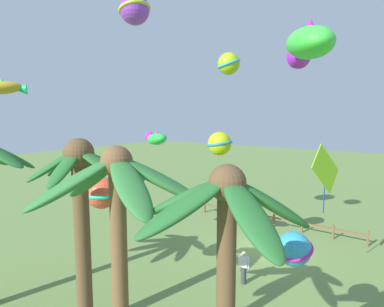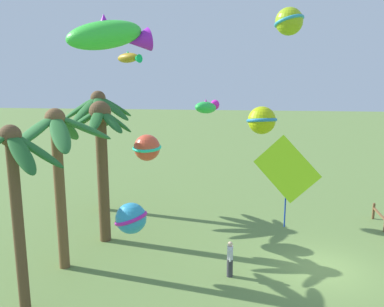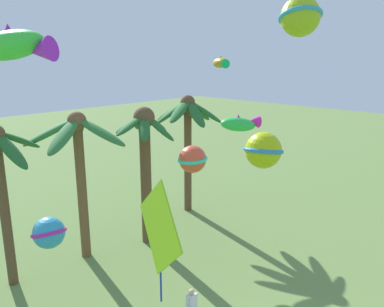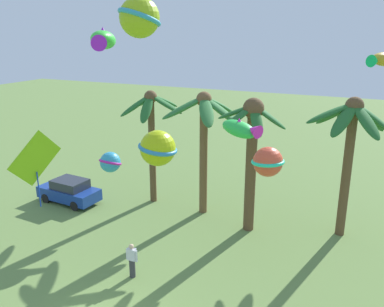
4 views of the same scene
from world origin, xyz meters
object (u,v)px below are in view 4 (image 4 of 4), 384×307
at_px(palm_tree_2, 204,121).
at_px(kite_ball_2, 158,148).
at_px(kite_ball_7, 268,162).
at_px(kite_fish_8, 103,40).
at_px(kite_fish_4, 241,129).
at_px(palm_tree_0, 152,119).
at_px(kite_ball_6, 110,162).
at_px(kite_diamond_5, 35,160).
at_px(parked_car_0, 69,191).
at_px(spectator_0, 132,260).
at_px(kite_ball_0, 139,17).
at_px(palm_tree_3, 351,131).
at_px(palm_tree_1, 252,138).
at_px(kite_fish_1, 384,59).

height_order(palm_tree_2, kite_ball_2, palm_tree_2).
relative_size(kite_ball_7, kite_fish_8, 0.70).
bearing_deg(kite_fish_4, palm_tree_2, 123.50).
relative_size(kite_ball_2, kite_ball_7, 0.84).
xyz_separation_m(palm_tree_0, kite_ball_6, (-0.13, -4.14, -1.47)).
height_order(kite_diamond_5, kite_ball_7, kite_diamond_5).
relative_size(kite_ball_2, kite_diamond_5, 0.53).
height_order(palm_tree_0, kite_ball_2, kite_ball_2).
distance_m(parked_car_0, spectator_0, 9.46).
height_order(spectator_0, kite_ball_0, kite_ball_0).
bearing_deg(palm_tree_3, parked_car_0, -170.63).
bearing_deg(parked_car_0, palm_tree_0, 26.88).
relative_size(palm_tree_1, spectator_0, 4.50).
xyz_separation_m(palm_tree_3, kite_fish_1, (1.03, -1.69, 3.55)).
xyz_separation_m(spectator_0, kite_ball_6, (-3.35, 3.45, 2.98)).
bearing_deg(kite_ball_2, palm_tree_3, 57.95).
height_order(palm_tree_3, kite_fish_8, kite_fish_8).
bearing_deg(kite_fish_4, kite_ball_6, 164.03).
xyz_separation_m(palm_tree_3, kite_ball_6, (-11.21, -4.37, -1.82)).
height_order(palm_tree_1, kite_ball_2, palm_tree_1).
bearing_deg(kite_ball_0, palm_tree_3, 60.91).
relative_size(palm_tree_3, parked_car_0, 1.82).
relative_size(palm_tree_2, kite_ball_2, 4.22).
relative_size(palm_tree_1, kite_fish_1, 3.86).
height_order(palm_tree_0, kite_ball_7, palm_tree_0).
relative_size(parked_car_0, spectator_0, 2.53).
xyz_separation_m(kite_ball_2, kite_diamond_5, (-5.18, -0.51, -0.95)).
relative_size(kite_fish_1, kite_ball_7, 0.93).
bearing_deg(kite_ball_6, parked_car_0, 158.72).
bearing_deg(parked_car_0, kite_diamond_5, -55.24).
bearing_deg(palm_tree_0, parked_car_0, -153.12).
relative_size(kite_fish_1, kite_ball_2, 1.10).
distance_m(kite_diamond_5, kite_ball_7, 9.90).
xyz_separation_m(palm_tree_1, kite_fish_8, (-6.97, -2.51, 4.79)).
height_order(spectator_0, kite_fish_1, kite_fish_1).
relative_size(palm_tree_2, kite_diamond_5, 2.26).
relative_size(palm_tree_3, kite_diamond_5, 2.31).
distance_m(kite_ball_0, kite_fish_8, 8.58).
bearing_deg(kite_ball_0, kite_diamond_5, 174.50).
bearing_deg(kite_ball_7, palm_tree_0, 157.78).
relative_size(palm_tree_2, kite_ball_6, 5.14).
height_order(palm_tree_0, spectator_0, palm_tree_0).
relative_size(palm_tree_1, kite_ball_6, 5.14).
relative_size(palm_tree_2, kite_fish_4, 3.71).
bearing_deg(kite_ball_7, kite_ball_0, -110.00).
distance_m(kite_ball_2, kite_fish_4, 3.35).
relative_size(palm_tree_0, kite_fish_1, 3.76).
bearing_deg(palm_tree_1, kite_ball_7, -56.23).
xyz_separation_m(kite_fish_1, kite_ball_6, (-12.25, -2.68, -5.38)).
distance_m(spectator_0, kite_ball_0, 10.38).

